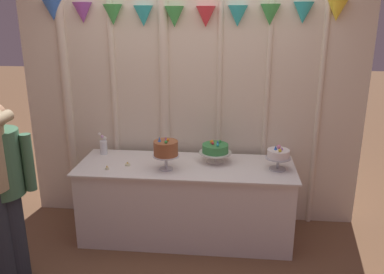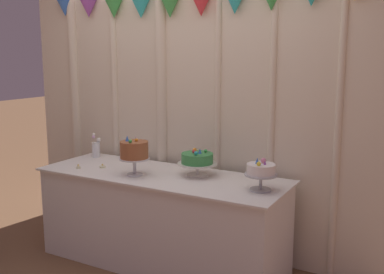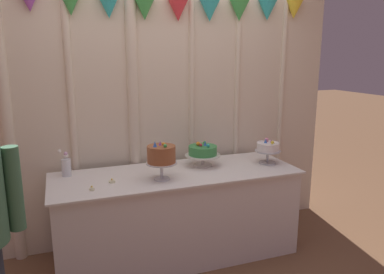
{
  "view_description": "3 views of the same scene",
  "coord_description": "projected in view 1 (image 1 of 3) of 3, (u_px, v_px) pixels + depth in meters",
  "views": [
    {
      "loc": [
        0.41,
        -3.35,
        2.11
      ],
      "look_at": [
        0.05,
        0.22,
        0.98
      ],
      "focal_mm": 37.49,
      "sensor_mm": 36.0,
      "label": 1
    },
    {
      "loc": [
        1.9,
        -2.8,
        1.68
      ],
      "look_at": [
        0.2,
        0.24,
        1.03
      ],
      "focal_mm": 42.69,
      "sensor_mm": 36.0,
      "label": 2
    },
    {
      "loc": [
        -0.88,
        -2.65,
        1.69
      ],
      "look_at": [
        0.16,
        0.18,
        1.01
      ],
      "focal_mm": 34.49,
      "sensor_mm": 36.0,
      "label": 3
    }
  ],
  "objects": [
    {
      "name": "cake_table",
      "position": [
        186.0,
        201.0,
        3.83
      ],
      "size": [
        2.01,
        0.71,
        0.74
      ],
      "color": "white",
      "rests_on": "ground_plane"
    },
    {
      "name": "ground_plane",
      "position": [
        185.0,
        241.0,
        3.85
      ],
      "size": [
        24.0,
        24.0,
        0.0
      ],
      "primitive_type": "plane",
      "color": "brown"
    },
    {
      "name": "flower_vase",
      "position": [
        104.0,
        146.0,
        3.99
      ],
      "size": [
        0.09,
        0.1,
        0.22
      ],
      "color": "silver",
      "rests_on": "cake_table"
    },
    {
      "name": "cake_display_center",
      "position": [
        215.0,
        150.0,
        3.75
      ],
      "size": [
        0.31,
        0.31,
        0.22
      ],
      "color": "silver",
      "rests_on": "cake_table"
    },
    {
      "name": "tealight_far_left",
      "position": [
        107.0,
        168.0,
        3.61
      ],
      "size": [
        0.04,
        0.04,
        0.04
      ],
      "color": "beige",
      "rests_on": "cake_table"
    },
    {
      "name": "guest_man_dark_suit",
      "position": [
        3.0,
        189.0,
        3.08
      ],
      "size": [
        0.48,
        0.41,
        1.48
      ],
      "color": "#282D38",
      "rests_on": "ground_plane"
    },
    {
      "name": "draped_curtain",
      "position": [
        185.0,
        91.0,
        3.95
      ],
      "size": [
        3.38,
        0.18,
        2.5
      ],
      "color": "beige",
      "rests_on": "ground_plane"
    },
    {
      "name": "cake_display_leftmost",
      "position": [
        166.0,
        149.0,
        3.56
      ],
      "size": [
        0.24,
        0.24,
        0.31
      ],
      "color": "silver",
      "rests_on": "cake_table"
    },
    {
      "name": "tealight_near_left",
      "position": [
        127.0,
        164.0,
        3.71
      ],
      "size": [
        0.05,
        0.05,
        0.03
      ],
      "color": "beige",
      "rests_on": "cake_table"
    },
    {
      "name": "cake_display_rightmost",
      "position": [
        278.0,
        155.0,
        3.57
      ],
      "size": [
        0.23,
        0.23,
        0.23
      ],
      "color": "#B2B2B7",
      "rests_on": "cake_table"
    }
  ]
}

